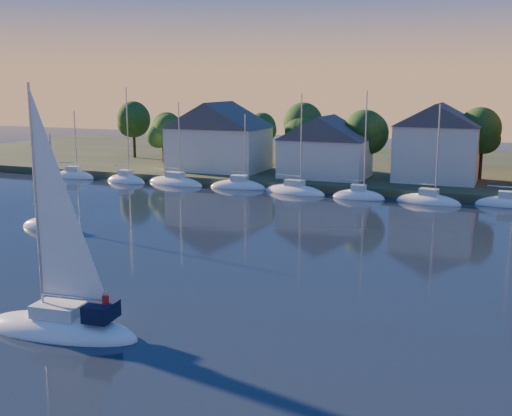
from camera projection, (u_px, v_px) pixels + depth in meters
The scene contains 10 objects.
ground at pixel (116, 362), 31.33m from camera, with size 260.00×260.00×0.00m, color black.
shoreline_land at pixel (394, 170), 99.44m from camera, with size 160.00×50.00×2.00m, color #2E3821.
wooden_dock at pixel (360, 193), 78.56m from camera, with size 120.00×3.00×1.00m, color brown.
clubhouse_west at pixel (219, 135), 91.01m from camera, with size 13.65×9.45×9.64m.
clubhouse_centre at pixel (325, 146), 84.33m from camera, with size 11.55×8.40×8.08m.
clubhouse_east at pixel (437, 142), 80.78m from camera, with size 10.50×8.40×9.80m.
tree_line at pixel (395, 129), 86.41m from camera, with size 93.40×5.40×8.90m.
moored_fleet at pixel (322, 194), 77.30m from camera, with size 79.50×2.40×12.05m.
hero_sailboat at pixel (61, 322), 34.80m from camera, with size 9.61×3.93×14.53m.
drifting_sailboat_left at pixel (50, 228), 59.42m from camera, with size 6.14×2.05×9.93m.
Camera 1 is at (17.41, -24.51, 13.46)m, focal length 45.00 mm.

